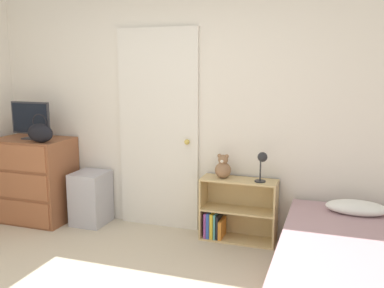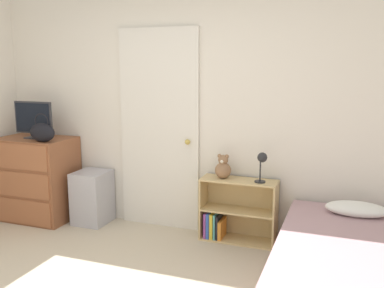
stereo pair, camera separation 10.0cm
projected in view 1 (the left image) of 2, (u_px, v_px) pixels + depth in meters
The scene contains 10 objects.
wall_back at pixel (173, 109), 4.45m from camera, with size 10.00×0.06×2.55m.
door_closed at pixel (158, 130), 4.49m from camera, with size 0.88×0.09×2.10m.
dresser at pixel (34, 179), 4.78m from camera, with size 0.82×0.56×0.93m.
tv at pixel (31, 120), 4.65m from camera, with size 0.48×0.16×0.41m.
handbag at pixel (40, 133), 4.44m from camera, with size 0.30×0.14×0.30m.
storage_bin at pixel (91, 198), 4.68m from camera, with size 0.35×0.38×0.58m.
bookshelf at pixel (232, 214), 4.25m from camera, with size 0.74×0.26×0.63m.
teddy_bear at pixel (223, 168), 4.19m from camera, with size 0.16×0.16×0.24m.
desk_lamp at pixel (262, 161), 4.01m from camera, with size 0.12×0.11×0.29m.
bed at pixel (357, 272), 3.13m from camera, with size 1.16×1.93×0.56m.
Camera 1 is at (1.62, -2.06, 1.72)m, focal length 40.00 mm.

